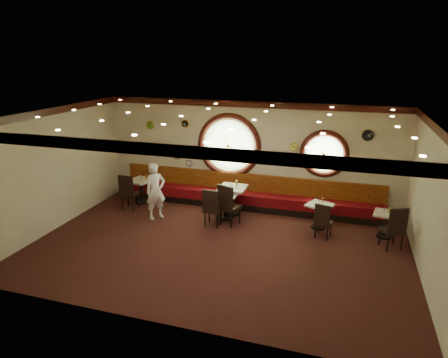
# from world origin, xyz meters

# --- Properties ---
(floor) EXTENTS (9.00, 6.00, 0.00)m
(floor) POSITION_xyz_m (0.00, 0.00, 0.00)
(floor) COLOR black
(floor) RESTS_ON ground
(ceiling) EXTENTS (9.00, 6.00, 0.02)m
(ceiling) POSITION_xyz_m (0.00, 0.00, 3.20)
(ceiling) COLOR gold
(ceiling) RESTS_ON wall_back
(wall_back) EXTENTS (9.00, 0.02, 3.20)m
(wall_back) POSITION_xyz_m (0.00, 3.00, 1.60)
(wall_back) COLOR beige
(wall_back) RESTS_ON floor
(wall_front) EXTENTS (9.00, 0.02, 3.20)m
(wall_front) POSITION_xyz_m (0.00, -3.00, 1.60)
(wall_front) COLOR beige
(wall_front) RESTS_ON floor
(wall_left) EXTENTS (0.02, 6.00, 3.20)m
(wall_left) POSITION_xyz_m (-4.50, 0.00, 1.60)
(wall_left) COLOR beige
(wall_left) RESTS_ON floor
(wall_right) EXTENTS (0.02, 6.00, 3.20)m
(wall_right) POSITION_xyz_m (4.50, 0.00, 1.60)
(wall_right) COLOR beige
(wall_right) RESTS_ON floor
(molding_back) EXTENTS (9.00, 0.10, 0.18)m
(molding_back) POSITION_xyz_m (0.00, 2.95, 3.11)
(molding_back) COLOR #340F09
(molding_back) RESTS_ON wall_back
(molding_front) EXTENTS (9.00, 0.10, 0.18)m
(molding_front) POSITION_xyz_m (0.00, -2.95, 3.11)
(molding_front) COLOR #340F09
(molding_front) RESTS_ON wall_back
(molding_left) EXTENTS (0.10, 6.00, 0.18)m
(molding_left) POSITION_xyz_m (-4.45, 0.00, 3.11)
(molding_left) COLOR #340F09
(molding_left) RESTS_ON wall_back
(molding_right) EXTENTS (0.10, 6.00, 0.18)m
(molding_right) POSITION_xyz_m (4.45, 0.00, 3.11)
(molding_right) COLOR #340F09
(molding_right) RESTS_ON wall_back
(banquette_base) EXTENTS (8.00, 0.55, 0.20)m
(banquette_base) POSITION_xyz_m (0.00, 2.72, 0.10)
(banquette_base) COLOR black
(banquette_base) RESTS_ON floor
(banquette_seat) EXTENTS (8.00, 0.55, 0.30)m
(banquette_seat) POSITION_xyz_m (0.00, 2.72, 0.35)
(banquette_seat) COLOR #5E080F
(banquette_seat) RESTS_ON banquette_base
(banquette_back) EXTENTS (8.00, 0.10, 0.55)m
(banquette_back) POSITION_xyz_m (0.00, 2.94, 0.75)
(banquette_back) COLOR #5E0F07
(banquette_back) RESTS_ON wall_back
(porthole_left_glass) EXTENTS (1.66, 0.02, 1.66)m
(porthole_left_glass) POSITION_xyz_m (-0.60, 3.00, 1.85)
(porthole_left_glass) COLOR #A3D580
(porthole_left_glass) RESTS_ON wall_back
(porthole_left_frame) EXTENTS (1.98, 0.18, 1.98)m
(porthole_left_frame) POSITION_xyz_m (-0.60, 2.98, 1.85)
(porthole_left_frame) COLOR #340F09
(porthole_left_frame) RESTS_ON wall_back
(porthole_left_ring) EXTENTS (1.61, 0.03, 1.61)m
(porthole_left_ring) POSITION_xyz_m (-0.60, 2.95, 1.85)
(porthole_left_ring) COLOR gold
(porthole_left_ring) RESTS_ON wall_back
(porthole_right_glass) EXTENTS (1.10, 0.02, 1.10)m
(porthole_right_glass) POSITION_xyz_m (2.20, 3.00, 1.80)
(porthole_right_glass) COLOR #A3D580
(porthole_right_glass) RESTS_ON wall_back
(porthole_right_frame) EXTENTS (1.38, 0.18, 1.38)m
(porthole_right_frame) POSITION_xyz_m (2.20, 2.98, 1.80)
(porthole_right_frame) COLOR #340F09
(porthole_right_frame) RESTS_ON wall_back
(porthole_right_ring) EXTENTS (1.09, 0.03, 1.09)m
(porthole_right_ring) POSITION_xyz_m (2.20, 2.95, 1.80)
(porthole_right_ring) COLOR gold
(porthole_right_ring) RESTS_ON wall_back
(wall_clock_0) EXTENTS (0.26, 0.03, 0.26)m
(wall_clock_0) POSITION_xyz_m (-3.20, 2.96, 2.35)
(wall_clock_0) COLOR #6DAF23
(wall_clock_0) RESTS_ON wall_back
(wall_clock_1) EXTENTS (0.22, 0.03, 0.22)m
(wall_clock_1) POSITION_xyz_m (1.35, 2.96, 1.95)
(wall_clock_1) COLOR #F9FF54
(wall_clock_1) RESTS_ON wall_back
(wall_clock_2) EXTENTS (0.34, 0.03, 0.34)m
(wall_clock_2) POSITION_xyz_m (3.55, 2.96, 1.45)
(wall_clock_2) COLOR silver
(wall_clock_2) RESTS_ON wall_back
(wall_clock_3) EXTENTS (0.28, 0.03, 0.28)m
(wall_clock_3) POSITION_xyz_m (3.30, 2.96, 2.40)
(wall_clock_3) COLOR black
(wall_clock_3) RESTS_ON wall_back
(wall_clock_4) EXTENTS (0.36, 0.03, 0.36)m
(wall_clock_4) POSITION_xyz_m (-2.30, 2.96, 1.50)
(wall_clock_4) COLOR gold
(wall_clock_4) RESTS_ON wall_back
(wall_clock_5) EXTENTS (0.20, 0.03, 0.20)m
(wall_clock_5) POSITION_xyz_m (-1.90, 2.96, 1.20)
(wall_clock_5) COLOR white
(wall_clock_5) RESTS_ON wall_back
(wall_clock_6) EXTENTS (0.24, 0.03, 0.24)m
(wall_clock_6) POSITION_xyz_m (-2.00, 2.96, 2.45)
(wall_clock_6) COLOR black
(wall_clock_6) RESTS_ON wall_back
(wall_clock_7) EXTENTS (0.32, 0.03, 0.32)m
(wall_clock_7) POSITION_xyz_m (-3.60, 2.96, 1.55)
(wall_clock_7) COLOR red
(wall_clock_7) RESTS_ON wall_back
(table_a) EXTENTS (0.83, 0.83, 0.75)m
(table_a) POSITION_xyz_m (-3.25, 2.23, 0.47)
(table_a) COLOR black
(table_a) RESTS_ON floor
(table_b) EXTENTS (0.70, 0.70, 0.74)m
(table_b) POSITION_xyz_m (-0.35, 1.78, 0.47)
(table_b) COLOR black
(table_b) RESTS_ON floor
(table_c) EXTENTS (0.77, 0.77, 0.83)m
(table_c) POSITION_xyz_m (-0.24, 2.17, 0.53)
(table_c) COLOR black
(table_c) RESTS_ON floor
(table_d) EXTENTS (0.81, 0.81, 0.68)m
(table_d) POSITION_xyz_m (2.25, 1.90, 0.43)
(table_d) COLOR black
(table_d) RESTS_ON floor
(table_e) EXTENTS (0.69, 0.69, 0.66)m
(table_e) POSITION_xyz_m (3.90, 1.83, 0.42)
(table_e) COLOR black
(table_e) RESTS_ON floor
(chair_a) EXTENTS (0.47, 0.47, 0.67)m
(chair_a) POSITION_xyz_m (-3.32, 1.58, 0.62)
(chair_a) COLOR black
(chair_a) RESTS_ON floor
(chair_b) EXTENTS (0.45, 0.45, 0.66)m
(chair_b) POSITION_xyz_m (-0.53, 1.14, 0.61)
(chair_b) COLOR black
(chair_b) RESTS_ON floor
(chair_c) EXTENTS (0.63, 0.63, 0.73)m
(chair_c) POSITION_xyz_m (-0.15, 1.34, 0.67)
(chair_c) COLOR black
(chair_c) RESTS_ON floor
(chair_d) EXTENTS (0.48, 0.48, 0.59)m
(chair_d) POSITION_xyz_m (2.38, 1.27, 0.54)
(chair_d) COLOR black
(chair_d) RESTS_ON floor
(chair_e) EXTENTS (0.61, 0.61, 0.67)m
(chair_e) POSITION_xyz_m (4.04, 1.16, 0.62)
(chair_e) COLOR black
(chair_e) RESTS_ON floor
(condiment_a_salt) EXTENTS (0.03, 0.03, 0.09)m
(condiment_a_salt) POSITION_xyz_m (-3.27, 2.28, 0.79)
(condiment_a_salt) COLOR silver
(condiment_a_salt) RESTS_ON table_a
(condiment_b_salt) EXTENTS (0.03, 0.03, 0.09)m
(condiment_b_salt) POSITION_xyz_m (-0.40, 1.80, 0.79)
(condiment_b_salt) COLOR silver
(condiment_b_salt) RESTS_ON table_b
(condiment_c_salt) EXTENTS (0.04, 0.04, 0.11)m
(condiment_c_salt) POSITION_xyz_m (-0.32, 2.19, 0.89)
(condiment_c_salt) COLOR #B7B7BC
(condiment_c_salt) RESTS_ON table_c
(condiment_d_salt) EXTENTS (0.03, 0.03, 0.09)m
(condiment_d_salt) POSITION_xyz_m (2.21, 1.91, 0.72)
(condiment_d_salt) COLOR silver
(condiment_d_salt) RESTS_ON table_d
(condiment_a_pepper) EXTENTS (0.04, 0.04, 0.11)m
(condiment_a_pepper) POSITION_xyz_m (-3.19, 2.14, 0.80)
(condiment_a_pepper) COLOR silver
(condiment_a_pepper) RESTS_ON table_a
(condiment_b_pepper) EXTENTS (0.03, 0.03, 0.09)m
(condiment_b_pepper) POSITION_xyz_m (-0.31, 1.75, 0.79)
(condiment_b_pepper) COLOR #BCBCC0
(condiment_b_pepper) RESTS_ON table_b
(condiment_c_pepper) EXTENTS (0.04, 0.04, 0.11)m
(condiment_c_pepper) POSITION_xyz_m (-0.25, 2.11, 0.89)
(condiment_c_pepper) COLOR silver
(condiment_c_pepper) RESTS_ON table_c
(condiment_d_pepper) EXTENTS (0.04, 0.04, 0.11)m
(condiment_d_pepper) POSITION_xyz_m (2.22, 1.91, 0.73)
(condiment_d_pepper) COLOR silver
(condiment_d_pepper) RESTS_ON table_d
(condiment_a_bottle) EXTENTS (0.05, 0.05, 0.16)m
(condiment_a_bottle) POSITION_xyz_m (-3.12, 2.35, 0.83)
(condiment_a_bottle) COLOR gold
(condiment_a_bottle) RESTS_ON table_a
(condiment_b_bottle) EXTENTS (0.04, 0.04, 0.14)m
(condiment_b_bottle) POSITION_xyz_m (-0.27, 1.83, 0.81)
(condiment_b_bottle) COLOR gold
(condiment_b_bottle) RESTS_ON table_b
(condiment_c_bottle) EXTENTS (0.06, 0.06, 0.18)m
(condiment_c_bottle) POSITION_xyz_m (-0.15, 2.24, 0.92)
(condiment_c_bottle) COLOR gold
(condiment_c_bottle) RESTS_ON table_c
(condiment_d_bottle) EXTENTS (0.05, 0.05, 0.15)m
(condiment_d_bottle) POSITION_xyz_m (2.29, 2.01, 0.75)
(condiment_d_bottle) COLOR gold
(condiment_d_bottle) RESTS_ON table_d
(condiment_e_salt) EXTENTS (0.04, 0.04, 0.11)m
(condiment_e_salt) POSITION_xyz_m (3.85, 1.90, 0.72)
(condiment_e_salt) COLOR silver
(condiment_e_salt) RESTS_ON table_e
(condiment_e_pepper) EXTENTS (0.03, 0.03, 0.09)m
(condiment_e_pepper) POSITION_xyz_m (3.93, 1.84, 0.70)
(condiment_e_pepper) COLOR silver
(condiment_e_pepper) RESTS_ON table_e
(condiment_e_bottle) EXTENTS (0.05, 0.05, 0.15)m
(condiment_e_bottle) POSITION_xyz_m (3.96, 1.85, 0.74)
(condiment_e_bottle) COLOR gold
(condiment_e_bottle) RESTS_ON table_e
(waiter) EXTENTS (0.66, 0.70, 1.61)m
(waiter) POSITION_xyz_m (-2.24, 1.24, 0.81)
(waiter) COLOR white
(waiter) RESTS_ON floor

